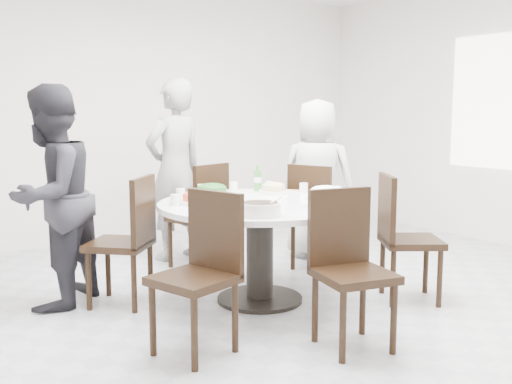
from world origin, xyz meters
TOP-DOWN VIEW (x-y plane):
  - floor at (0.00, 0.00)m, footprint 6.00×6.00m
  - wall_back at (0.00, 3.00)m, footprint 6.00×0.01m
  - dining_table at (-0.19, 0.31)m, footprint 1.50×1.50m
  - chair_ne at (0.77, 0.77)m, footprint 0.54×0.54m
  - chair_n at (-0.11, 1.44)m, footprint 0.52×0.52m
  - chair_nw at (-1.08, 0.83)m, footprint 0.59×0.59m
  - chair_sw at (-1.07, -0.28)m, footprint 0.52×0.52m
  - chair_s at (-0.23, -0.74)m, footprint 0.50×0.50m
  - chair_se at (0.75, -0.31)m, footprint 0.58×0.58m
  - diner_right at (1.02, 1.11)m, footprint 0.84×0.88m
  - diner_middle at (-0.13, 1.82)m, footprint 0.68×0.51m
  - diner_left at (-1.49, 1.06)m, footprint 0.99×0.97m
  - dish_greens at (-0.32, 0.80)m, footprint 0.30×0.30m
  - dish_pale at (0.16, 0.62)m, footprint 0.24×0.24m
  - dish_orange at (-0.61, 0.51)m, footprint 0.27×0.27m
  - dish_redbrown at (0.27, 0.14)m, footprint 0.28×0.28m
  - dish_tofu at (-0.63, 0.14)m, footprint 0.26×0.26m
  - rice_bowl at (0.08, -0.10)m, footprint 0.26×0.26m
  - soup_bowl at (-0.51, -0.14)m, footprint 0.27×0.27m
  - beverage_bottle at (0.14, 0.82)m, footprint 0.06×0.06m
  - tea_cups at (-0.22, 0.91)m, footprint 0.07×0.07m
  - chopsticks at (-0.20, 1.01)m, footprint 0.24×0.04m

SIDE VIEW (x-z plane):
  - floor at x=0.00m, z-range -0.01..0.01m
  - dining_table at x=-0.19m, z-range 0.00..0.75m
  - chair_ne at x=0.77m, z-range 0.00..0.95m
  - chair_n at x=-0.11m, z-range 0.00..0.95m
  - chair_nw at x=-1.08m, z-range 0.00..0.95m
  - chair_sw at x=-1.07m, z-range 0.00..0.95m
  - chair_s at x=-0.23m, z-range 0.00..0.95m
  - chair_se at x=0.75m, z-range 0.00..0.95m
  - chopsticks at x=-0.20m, z-range 0.75..0.76m
  - diner_right at x=1.02m, z-range 0.00..1.52m
  - dish_pale at x=0.16m, z-range 0.75..0.81m
  - dish_tofu at x=-0.63m, z-range 0.75..0.82m
  - dish_redbrown at x=0.27m, z-range 0.75..0.82m
  - dish_orange at x=-0.61m, z-range 0.75..0.82m
  - dish_greens at x=-0.32m, z-range 0.75..0.83m
  - tea_cups at x=-0.22m, z-range 0.75..0.83m
  - soup_bowl at x=-0.51m, z-range 0.75..0.83m
  - diner_left at x=-1.49m, z-range 0.00..1.61m
  - rice_bowl at x=0.08m, z-range 0.75..0.86m
  - diner_middle at x=-0.13m, z-range 0.00..1.71m
  - beverage_bottle at x=0.14m, z-range 0.75..0.97m
  - wall_back at x=0.00m, z-range 0.00..2.80m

